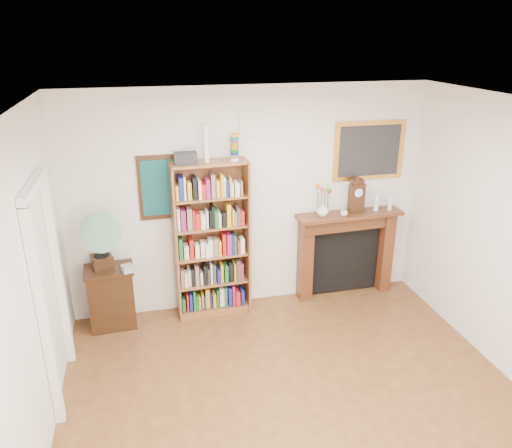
{
  "coord_description": "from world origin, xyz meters",
  "views": [
    {
      "loc": [
        -1.29,
        -3.25,
        3.38
      ],
      "look_at": [
        -0.14,
        1.6,
        1.44
      ],
      "focal_mm": 35.0,
      "sensor_mm": 36.0,
      "label": 1
    }
  ],
  "objects_px": {
    "side_cabinet": "(112,297)",
    "bottle_right": "(390,203)",
    "cd_stack": "(127,269)",
    "flower_vase": "(323,210)",
    "bookshelf": "(211,232)",
    "gramophone": "(98,237)",
    "teacup": "(344,213)",
    "mantel_clock": "(357,196)",
    "fireplace": "(346,246)",
    "bottle_left": "(376,202)"
  },
  "relations": [
    {
      "from": "side_cabinet",
      "to": "bottle_right",
      "type": "bearing_deg",
      "value": -1.97
    },
    {
      "from": "cd_stack",
      "to": "flower_vase",
      "type": "relative_size",
      "value": 0.76
    },
    {
      "from": "bookshelf",
      "to": "gramophone",
      "type": "height_order",
      "value": "bookshelf"
    },
    {
      "from": "side_cabinet",
      "to": "gramophone",
      "type": "relative_size",
      "value": 1.02
    },
    {
      "from": "side_cabinet",
      "to": "teacup",
      "type": "height_order",
      "value": "teacup"
    },
    {
      "from": "cd_stack",
      "to": "mantel_clock",
      "type": "distance_m",
      "value": 2.97
    },
    {
      "from": "cd_stack",
      "to": "bottle_right",
      "type": "relative_size",
      "value": 0.6
    },
    {
      "from": "side_cabinet",
      "to": "gramophone",
      "type": "bearing_deg",
      "value": -138.68
    },
    {
      "from": "side_cabinet",
      "to": "bottle_right",
      "type": "xyz_separation_m",
      "value": [
        3.6,
        0.05,
        0.9
      ]
    },
    {
      "from": "teacup",
      "to": "bottle_right",
      "type": "distance_m",
      "value": 0.68
    },
    {
      "from": "fireplace",
      "to": "bottle_right",
      "type": "relative_size",
      "value": 7.05
    },
    {
      "from": "teacup",
      "to": "bottle_right",
      "type": "height_order",
      "value": "bottle_right"
    },
    {
      "from": "fireplace",
      "to": "cd_stack",
      "type": "bearing_deg",
      "value": -177.07
    },
    {
      "from": "bookshelf",
      "to": "fireplace",
      "type": "bearing_deg",
      "value": -0.68
    },
    {
      "from": "cd_stack",
      "to": "mantel_clock",
      "type": "bearing_deg",
      "value": 4.41
    },
    {
      "from": "side_cabinet",
      "to": "teacup",
      "type": "bearing_deg",
      "value": -3.19
    },
    {
      "from": "fireplace",
      "to": "cd_stack",
      "type": "xyz_separation_m",
      "value": [
        -2.82,
        -0.27,
        0.11
      ]
    },
    {
      "from": "gramophone",
      "to": "cd_stack",
      "type": "relative_size",
      "value": 6.3
    },
    {
      "from": "bookshelf",
      "to": "bottle_left",
      "type": "xyz_separation_m",
      "value": [
        2.18,
        0.04,
        0.2
      ]
    },
    {
      "from": "flower_vase",
      "to": "bottle_right",
      "type": "distance_m",
      "value": 0.93
    },
    {
      "from": "side_cabinet",
      "to": "mantel_clock",
      "type": "height_order",
      "value": "mantel_clock"
    },
    {
      "from": "side_cabinet",
      "to": "cd_stack",
      "type": "bearing_deg",
      "value": -36.38
    },
    {
      "from": "gramophone",
      "to": "mantel_clock",
      "type": "height_order",
      "value": "mantel_clock"
    },
    {
      "from": "fireplace",
      "to": "flower_vase",
      "type": "xyz_separation_m",
      "value": [
        -0.38,
        -0.07,
        0.56
      ]
    },
    {
      "from": "cd_stack",
      "to": "bottle_right",
      "type": "height_order",
      "value": "bottle_right"
    },
    {
      "from": "gramophone",
      "to": "teacup",
      "type": "bearing_deg",
      "value": -15.81
    },
    {
      "from": "teacup",
      "to": "bottle_left",
      "type": "distance_m",
      "value": 0.5
    },
    {
      "from": "bottle_right",
      "to": "flower_vase",
      "type": "bearing_deg",
      "value": -179.98
    },
    {
      "from": "fireplace",
      "to": "bookshelf",
      "type": "bearing_deg",
      "value": 180.0
    },
    {
      "from": "bottle_right",
      "to": "cd_stack",
      "type": "bearing_deg",
      "value": -176.58
    },
    {
      "from": "flower_vase",
      "to": "mantel_clock",
      "type": "bearing_deg",
      "value": 2.84
    },
    {
      "from": "flower_vase",
      "to": "cd_stack",
      "type": "bearing_deg",
      "value": -175.29
    },
    {
      "from": "fireplace",
      "to": "gramophone",
      "type": "height_order",
      "value": "gramophone"
    },
    {
      "from": "gramophone",
      "to": "flower_vase",
      "type": "xyz_separation_m",
      "value": [
        2.73,
        0.12,
        0.06
      ]
    },
    {
      "from": "bookshelf",
      "to": "fireplace",
      "type": "distance_m",
      "value": 1.85
    },
    {
      "from": "bottle_left",
      "to": "bottle_right",
      "type": "bearing_deg",
      "value": -8.48
    },
    {
      "from": "mantel_clock",
      "to": "flower_vase",
      "type": "relative_size",
      "value": 2.8
    },
    {
      "from": "flower_vase",
      "to": "teacup",
      "type": "relative_size",
      "value": 1.77
    },
    {
      "from": "cd_stack",
      "to": "bottle_left",
      "type": "relative_size",
      "value": 0.5
    },
    {
      "from": "gramophone",
      "to": "mantel_clock",
      "type": "bearing_deg",
      "value": -14.15
    },
    {
      "from": "bottle_right",
      "to": "teacup",
      "type": "bearing_deg",
      "value": -173.8
    },
    {
      "from": "fireplace",
      "to": "bottle_right",
      "type": "bearing_deg",
      "value": -9.47
    },
    {
      "from": "cd_stack",
      "to": "teacup",
      "type": "xyz_separation_m",
      "value": [
        2.7,
        0.13,
        0.41
      ]
    },
    {
      "from": "gramophone",
      "to": "bottle_left",
      "type": "height_order",
      "value": "gramophone"
    },
    {
      "from": "mantel_clock",
      "to": "flower_vase",
      "type": "distance_m",
      "value": 0.48
    },
    {
      "from": "gramophone",
      "to": "bottle_right",
      "type": "distance_m",
      "value": 3.66
    },
    {
      "from": "side_cabinet",
      "to": "bottle_right",
      "type": "distance_m",
      "value": 3.71
    },
    {
      "from": "bookshelf",
      "to": "side_cabinet",
      "type": "height_order",
      "value": "bookshelf"
    },
    {
      "from": "gramophone",
      "to": "bottle_right",
      "type": "relative_size",
      "value": 3.78
    },
    {
      "from": "bookshelf",
      "to": "mantel_clock",
      "type": "xyz_separation_m",
      "value": [
        1.89,
        0.03,
        0.29
      ]
    }
  ]
}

